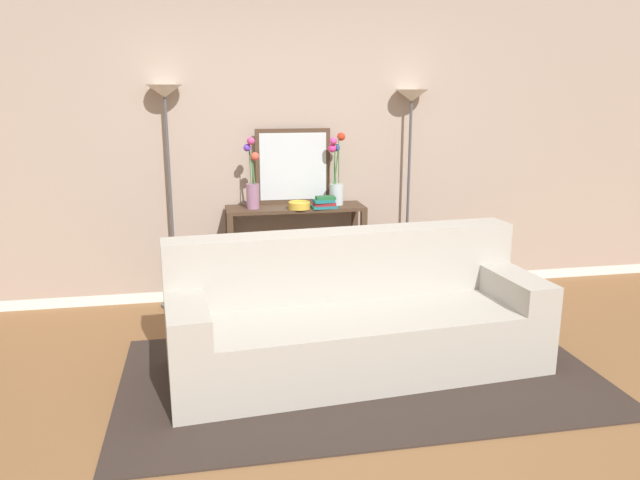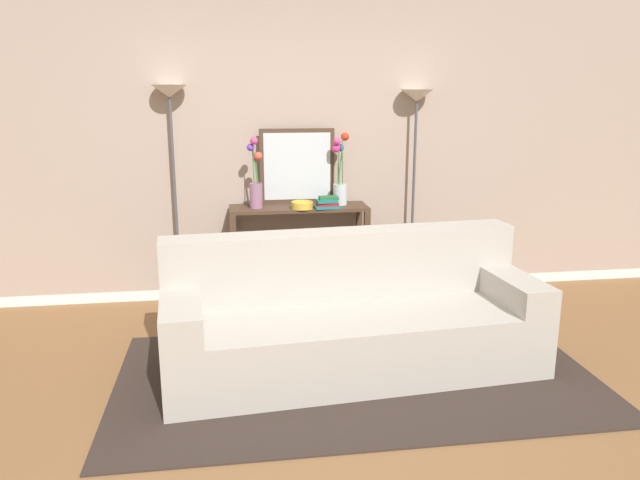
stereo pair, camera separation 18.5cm
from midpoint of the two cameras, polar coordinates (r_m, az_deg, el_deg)
name	(u,v)px [view 1 (the left image)]	position (r m, az deg, el deg)	size (l,w,h in m)	color
ground_plane	(340,414)	(3.66, 0.38, -15.91)	(16.00, 16.00, 0.02)	brown
back_wall	(285,132)	(5.38, -4.24, 9.98)	(12.00, 0.15, 2.90)	white
area_rug	(361,375)	(4.06, 2.50, -12.51)	(3.04, 1.69, 0.01)	#332823
couch	(355,322)	(4.07, 1.95, -7.62)	(2.48, 1.06, 0.88)	#ADA89E
console_table	(296,238)	(5.22, -3.30, 0.18)	(1.16, 0.36, 0.85)	#473323
floor_lamp_left	(167,135)	(5.16, -15.09, 9.41)	(0.28, 0.28, 1.84)	#4C4C51
floor_lamp_right	(410,135)	(5.42, 7.43, 9.64)	(0.28, 0.28, 1.81)	#4C4C51
wall_mirror	(293,166)	(5.26, -3.54, 6.85)	(0.64, 0.02, 0.64)	#473323
vase_tall_flowers	(252,184)	(5.06, -7.37, 5.21)	(0.12, 0.12, 0.59)	gray
vase_short_flowers	(336,175)	(5.20, 0.47, 6.03)	(0.14, 0.13, 0.61)	silver
fruit_bowl	(299,205)	(5.05, -3.01, 3.26)	(0.18, 0.18, 0.06)	gold
book_stack	(324,203)	(5.07, -0.64, 3.48)	(0.21, 0.14, 0.10)	#1E7075
book_row_under_console	(262,298)	(5.33, -6.41, -5.41)	(0.35, 0.18, 0.13)	slate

